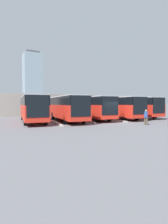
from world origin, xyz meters
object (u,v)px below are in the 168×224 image
bus_0 (134,106)px  bus_2 (91,107)px  bus_1 (117,107)px  bus_3 (66,107)px  bus_4 (33,107)px  pedestrian (146,117)px

bus_0 → bus_2: bearing=5.5°
bus_1 → bus_2: 4.23m
bus_0 → bus_2: 8.37m
bus_1 → bus_0: bearing=-165.9°
bus_3 → bus_4: 4.29m
bus_2 → bus_3: same height
pedestrian → bus_0: bearing=125.8°
pedestrian → bus_4: bearing=-147.4°
bus_4 → pedestrian: size_ratio=6.61×
bus_3 → bus_1: bearing=-174.2°
bus_1 → bus_2: size_ratio=1.00×
bus_0 → bus_4: size_ratio=1.00×
bus_0 → bus_3: size_ratio=1.00×
pedestrian → bus_1: bearing=147.1°
bus_1 → bus_4: size_ratio=1.00×
pedestrian → bus_2: bearing=175.9°
bus_3 → bus_4: bearing=-7.2°
bus_1 → pedestrian: (2.22, 7.86, -0.94)m
bus_0 → pedestrian: bus_0 is taller
bus_0 → pedestrian: (6.40, 8.49, -0.94)m
bus_0 → bus_3: bearing=8.6°
bus_3 → bus_4: (4.18, -0.94, 0.00)m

